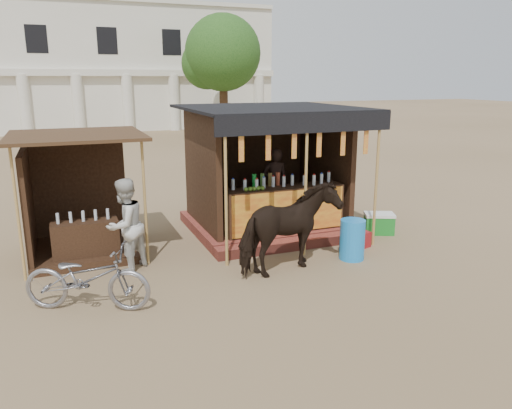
% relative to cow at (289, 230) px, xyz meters
% --- Properties ---
extents(ground, '(120.00, 120.00, 0.00)m').
position_rel_cow_xyz_m(ground, '(-0.32, -0.83, -0.80)').
color(ground, '#846B4C').
rests_on(ground, ground).
extents(main_stall, '(3.60, 3.61, 2.78)m').
position_rel_cow_xyz_m(main_stall, '(0.69, 2.52, 0.23)').
color(main_stall, brown).
rests_on(main_stall, ground).
extents(secondary_stall, '(2.40, 2.40, 2.38)m').
position_rel_cow_xyz_m(secondary_stall, '(-3.49, 2.40, 0.05)').
color(secondary_stall, '#3C2415').
rests_on(secondary_stall, ground).
extents(cow, '(2.05, 1.35, 1.59)m').
position_rel_cow_xyz_m(cow, '(0.00, 0.00, 0.00)').
color(cow, black).
rests_on(cow, ground).
extents(motorbike, '(2.00, 1.39, 1.00)m').
position_rel_cow_xyz_m(motorbike, '(-3.42, -0.24, -0.30)').
color(motorbike, gray).
rests_on(motorbike, ground).
extents(bystander, '(1.04, 1.02, 1.69)m').
position_rel_cow_xyz_m(bystander, '(-2.67, 1.17, 0.05)').
color(bystander, beige).
rests_on(bystander, ground).
extents(blue_barrel, '(0.49, 0.49, 0.78)m').
position_rel_cow_xyz_m(blue_barrel, '(1.41, 0.17, -0.41)').
color(blue_barrel, '#1C80D6').
rests_on(blue_barrel, ground).
extents(red_crate, '(0.52, 0.46, 0.32)m').
position_rel_cow_xyz_m(red_crate, '(1.90, 0.72, -0.63)').
color(red_crate, maroon).
rests_on(red_crate, ground).
extents(cooler, '(0.76, 0.66, 0.46)m').
position_rel_cow_xyz_m(cooler, '(2.86, 1.35, -0.56)').
color(cooler, '#1B7D25').
rests_on(cooler, ground).
extents(background_building, '(26.00, 7.45, 8.18)m').
position_rel_cow_xyz_m(background_building, '(-2.32, 29.11, 3.18)').
color(background_building, silver).
rests_on(background_building, ground).
extents(tree, '(4.50, 4.40, 7.00)m').
position_rel_cow_xyz_m(tree, '(5.49, 21.31, 3.84)').
color(tree, '#382314').
rests_on(tree, ground).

